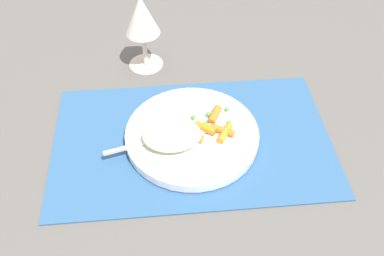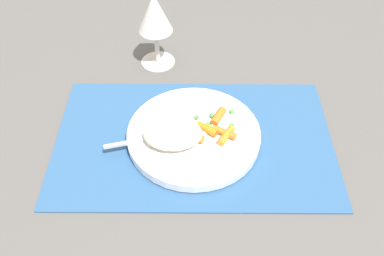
% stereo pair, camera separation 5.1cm
% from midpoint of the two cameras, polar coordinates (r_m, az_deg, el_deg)
% --- Properties ---
extents(ground_plane, '(2.40, 2.40, 0.00)m').
position_cam_midpoint_polar(ground_plane, '(0.78, 1.87, -1.76)').
color(ground_plane, '#565451').
extents(placemat, '(0.51, 0.31, 0.01)m').
position_cam_midpoint_polar(placemat, '(0.78, 1.87, -1.61)').
color(placemat, '#2D5684').
rests_on(placemat, ground_plane).
extents(plate, '(0.24, 0.24, 0.02)m').
position_cam_midpoint_polar(plate, '(0.77, 1.89, -1.03)').
color(plate, white).
rests_on(plate, placemat).
extents(rice_mound, '(0.10, 0.08, 0.03)m').
position_cam_midpoint_polar(rice_mound, '(0.73, -0.90, -0.82)').
color(rice_mound, beige).
rests_on(rice_mound, plate).
extents(carrot_portion, '(0.10, 0.09, 0.01)m').
position_cam_midpoint_polar(carrot_portion, '(0.76, 4.64, -0.22)').
color(carrot_portion, orange).
rests_on(carrot_portion, plate).
extents(pea_scatter, '(0.09, 0.06, 0.01)m').
position_cam_midpoint_polar(pea_scatter, '(0.77, 4.01, 0.73)').
color(pea_scatter, green).
rests_on(pea_scatter, plate).
extents(fork, '(0.20, 0.06, 0.01)m').
position_cam_midpoint_polar(fork, '(0.75, -1.06, -0.98)').
color(fork, silver).
rests_on(fork, plate).
extents(wine_glass, '(0.07, 0.07, 0.16)m').
position_cam_midpoint_polar(wine_glass, '(0.89, -3.57, 14.80)').
color(wine_glass, silver).
rests_on(wine_glass, ground_plane).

